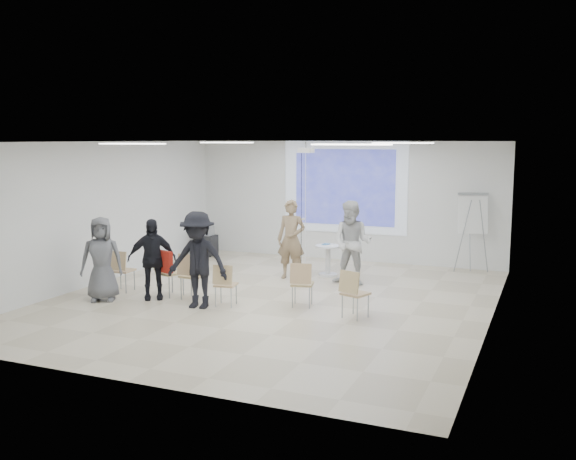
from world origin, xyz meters
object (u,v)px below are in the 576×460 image
at_px(chair_right_inner, 302,281).
at_px(audience_outer, 101,254).
at_px(laptop, 194,274).
at_px(player_left, 291,234).
at_px(player_right, 352,238).
at_px(chair_left_inner, 191,272).
at_px(av_cart, 206,242).
at_px(chair_center, 225,282).
at_px(audience_mid, 198,254).
at_px(audience_left, 152,253).
at_px(pedestal_table, 328,258).
at_px(chair_right_far, 353,290).
at_px(chair_left_mid, 167,269).
at_px(flipchart_easel, 473,214).
at_px(chair_far_left, 121,267).

xyz_separation_m(chair_right_inner, audience_outer, (-3.68, -0.99, 0.41)).
bearing_deg(laptop, player_left, -110.22).
distance_m(player_right, chair_left_inner, 3.49).
bearing_deg(chair_left_inner, av_cart, 119.73).
bearing_deg(chair_left_inner, chair_right_inner, 11.29).
bearing_deg(audience_outer, chair_right_inner, -14.02).
xyz_separation_m(chair_center, audience_mid, (-0.41, -0.25, 0.53)).
relative_size(chair_left_inner, audience_left, 0.50).
distance_m(player_left, audience_outer, 4.09).
xyz_separation_m(pedestal_table, player_left, (-0.66, -0.57, 0.59)).
bearing_deg(pedestal_table, chair_left_inner, -119.12).
height_order(chair_right_far, audience_left, audience_left).
xyz_separation_m(player_right, chair_right_inner, (-0.30, -2.14, -0.49)).
xyz_separation_m(chair_right_inner, audience_left, (-2.87, -0.53, 0.40)).
height_order(player_left, chair_left_inner, player_left).
bearing_deg(av_cart, audience_left, -71.90).
bearing_deg(audience_mid, chair_left_mid, 146.78).
height_order(chair_left_inner, chair_right_inner, chair_left_inner).
bearing_deg(chair_left_mid, chair_center, 8.53).
bearing_deg(audience_left, flipchart_easel, 7.96).
bearing_deg(chair_right_far, chair_center, -156.93).
relative_size(player_left, chair_far_left, 2.33).
height_order(chair_left_mid, audience_outer, audience_outer).
bearing_deg(av_cart, player_right, -20.23).
height_order(chair_far_left, flipchart_easel, flipchart_easel).
bearing_deg(chair_left_inner, chair_center, -10.61).
relative_size(laptop, av_cart, 0.43).
relative_size(audience_mid, audience_outer, 1.11).
height_order(chair_far_left, chair_right_inner, chair_far_left).
bearing_deg(audience_left, chair_left_inner, -17.10).
relative_size(pedestal_table, chair_right_inner, 0.86).
height_order(chair_right_inner, laptop, chair_right_inner).
xyz_separation_m(player_right, av_cart, (-4.54, 1.76, -0.63)).
bearing_deg(flipchart_easel, chair_left_inner, -155.17).
relative_size(chair_far_left, audience_mid, 0.42).
bearing_deg(player_right, chair_left_mid, -141.12).
height_order(chair_left_inner, chair_right_far, chair_left_inner).
height_order(chair_far_left, audience_mid, audience_mid).
xyz_separation_m(chair_left_mid, laptop, (0.57, 0.05, -0.06)).
bearing_deg(chair_right_far, chair_right_inner, -178.82).
height_order(player_left, chair_right_inner, player_left).
bearing_deg(audience_left, player_left, 22.33).
distance_m(chair_left_mid, flipchart_easel, 7.00).
height_order(chair_right_far, av_cart, chair_right_far).
relative_size(chair_left_mid, audience_left, 0.51).
bearing_deg(chair_left_mid, chair_left_inner, 13.89).
bearing_deg(audience_mid, chair_center, 25.04).
distance_m(chair_far_left, chair_center, 2.47).
relative_size(chair_right_inner, audience_mid, 0.42).
height_order(pedestal_table, player_left, player_left).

